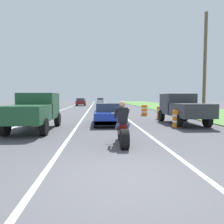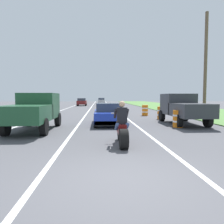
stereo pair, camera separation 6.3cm
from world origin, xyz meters
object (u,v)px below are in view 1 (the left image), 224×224
object	(u,v)px
pickup_truck_left_lane_dark_green	(34,110)
pickup_truck_right_shoulder_dark_grey	(182,107)
motorcycle_with_rider	(122,129)
construction_barrel_mid	(160,113)
construction_barrel_nearest	(177,119)
distant_car_further_ahead	(100,101)
distant_car_far_ahead	(81,102)
sports_car_blue	(108,115)
construction_barrel_far	(144,110)

from	to	relation	value
pickup_truck_left_lane_dark_green	pickup_truck_right_shoulder_dark_grey	distance (m)	9.09
motorcycle_with_rider	pickup_truck_right_shoulder_dark_grey	xyz separation A→B (m)	(4.62, 6.00, 0.51)
pickup_truck_right_shoulder_dark_grey	construction_barrel_mid	xyz separation A→B (m)	(-0.55, 3.07, -0.60)
pickup_truck_right_shoulder_dark_grey	construction_barrel_mid	size ratio (longest dim) A/B	4.80
pickup_truck_left_lane_dark_green	construction_barrel_nearest	size ratio (longest dim) A/B	4.80
motorcycle_with_rider	distant_car_further_ahead	world-z (taller)	motorcycle_with_rider
pickup_truck_right_shoulder_dark_grey	pickup_truck_left_lane_dark_green	bearing A→B (deg)	-166.17
motorcycle_with_rider	pickup_truck_left_lane_dark_green	distance (m)	5.71
pickup_truck_right_shoulder_dark_grey	construction_barrel_mid	distance (m)	3.18
pickup_truck_left_lane_dark_green	distant_car_far_ahead	size ratio (longest dim) A/B	1.20
motorcycle_with_rider	construction_barrel_mid	distance (m)	9.94
sports_car_blue	construction_barrel_far	distance (m)	7.32
pickup_truck_right_shoulder_dark_grey	construction_barrel_far	world-z (taller)	pickup_truck_right_shoulder_dark_grey
pickup_truck_left_lane_dark_green	construction_barrel_mid	world-z (taller)	pickup_truck_left_lane_dark_green
construction_barrel_mid	distant_car_further_ahead	xyz separation A→B (m)	(-4.28, 40.02, 0.27)
construction_barrel_far	distant_car_further_ahead	xyz separation A→B (m)	(-3.73, 36.62, 0.27)
motorcycle_with_rider	distant_car_further_ahead	distance (m)	49.09
distant_car_far_ahead	distant_car_further_ahead	world-z (taller)	same
pickup_truck_left_lane_dark_green	distant_car_further_ahead	bearing A→B (deg)	84.96
construction_barrel_mid	construction_barrel_far	world-z (taller)	same
distant_car_far_ahead	construction_barrel_nearest	bearing A→B (deg)	-75.69
pickup_truck_right_shoulder_dark_grey	construction_barrel_nearest	size ratio (longest dim) A/B	4.80
motorcycle_with_rider	construction_barrel_far	distance (m)	12.95
motorcycle_with_rider	construction_barrel_nearest	size ratio (longest dim) A/B	2.21
distant_car_far_ahead	distant_car_further_ahead	bearing A→B (deg)	73.23
motorcycle_with_rider	construction_barrel_far	world-z (taller)	motorcycle_with_rider
sports_car_blue	distant_car_far_ahead	size ratio (longest dim) A/B	1.08
construction_barrel_far	distant_car_far_ahead	world-z (taller)	distant_car_far_ahead
sports_car_blue	pickup_truck_left_lane_dark_green	size ratio (longest dim) A/B	0.90
motorcycle_with_rider	distant_car_further_ahead	xyz separation A→B (m)	(-0.22, 49.09, 0.18)
pickup_truck_left_lane_dark_green	construction_barrel_far	size ratio (longest dim) A/B	4.80
pickup_truck_right_shoulder_dark_grey	distant_car_far_ahead	size ratio (longest dim) A/B	1.20
motorcycle_with_rider	construction_barrel_nearest	bearing A→B (deg)	50.25
sports_car_blue	construction_barrel_mid	bearing A→B (deg)	34.17
pickup_truck_right_shoulder_dark_grey	distant_car_far_ahead	distance (m)	31.05
construction_barrel_nearest	motorcycle_with_rider	bearing A→B (deg)	-129.75
construction_barrel_mid	distant_car_far_ahead	xyz separation A→B (m)	(-8.30, 26.69, 0.27)
sports_car_blue	distant_car_far_ahead	xyz separation A→B (m)	(-4.02, 29.59, 0.14)
motorcycle_with_rider	construction_barrel_nearest	world-z (taller)	motorcycle_with_rider
motorcycle_with_rider	sports_car_blue	distance (m)	6.17
construction_barrel_nearest	construction_barrel_mid	bearing A→B (deg)	85.94
construction_barrel_mid	distant_car_further_ahead	bearing A→B (deg)	96.11
motorcycle_with_rider	pickup_truck_right_shoulder_dark_grey	bearing A→B (deg)	52.42
construction_barrel_nearest	construction_barrel_mid	world-z (taller)	same
construction_barrel_mid	motorcycle_with_rider	bearing A→B (deg)	-114.13
pickup_truck_right_shoulder_dark_grey	construction_barrel_nearest	xyz separation A→B (m)	(-0.88, -1.50, -0.60)
pickup_truck_left_lane_dark_green	pickup_truck_right_shoulder_dark_grey	bearing A→B (deg)	13.83
construction_barrel_nearest	distant_car_far_ahead	world-z (taller)	distant_car_far_ahead
motorcycle_with_rider	sports_car_blue	bearing A→B (deg)	92.00
sports_car_blue	pickup_truck_right_shoulder_dark_grey	world-z (taller)	pickup_truck_right_shoulder_dark_grey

